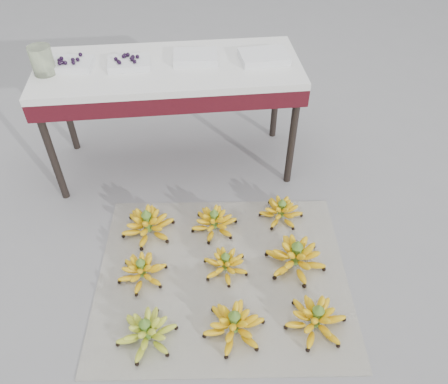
{
  "coord_description": "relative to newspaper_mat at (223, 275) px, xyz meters",
  "views": [
    {
      "loc": [
        -0.02,
        -1.3,
        1.83
      ],
      "look_at": [
        0.16,
        0.36,
        0.25
      ],
      "focal_mm": 35.0,
      "sensor_mm": 36.0,
      "label": 1
    }
  ],
  "objects": [
    {
      "name": "bunch_back_right",
      "position": [
        0.37,
        0.36,
        0.05
      ],
      "size": [
        0.31,
        0.31,
        0.15
      ],
      "rotation": [
        0.0,
        0.0,
        -0.35
      ],
      "color": "yellow",
      "rests_on": "newspaper_mat"
    },
    {
      "name": "bunch_front_left",
      "position": [
        -0.37,
        -0.31,
        0.06
      ],
      "size": [
        0.27,
        0.27,
        0.16
      ],
      "rotation": [
        0.0,
        0.0,
        -0.02
      ],
      "color": "#8AB231",
      "rests_on": "newspaper_mat"
    },
    {
      "name": "bunch_front_center",
      "position": [
        0.02,
        -0.31,
        0.06
      ],
      "size": [
        0.33,
        0.33,
        0.17
      ],
      "rotation": [
        0.0,
        0.0,
        -0.21
      ],
      "color": "yellow",
      "rests_on": "newspaper_mat"
    },
    {
      "name": "bunch_mid_left",
      "position": [
        -0.4,
        0.03,
        0.05
      ],
      "size": [
        0.25,
        0.25,
        0.15
      ],
      "rotation": [
        0.0,
        0.0,
        -0.01
      ],
      "color": "yellow",
      "rests_on": "newspaper_mat"
    },
    {
      "name": "newspaper_mat",
      "position": [
        0.0,
        0.0,
        0.0
      ],
      "size": [
        1.34,
        1.16,
        0.01
      ],
      "primitive_type": "cube",
      "rotation": [
        0.0,
        0.0,
        -0.09
      ],
      "color": "white",
      "rests_on": "ground"
    },
    {
      "name": "tray_far_right",
      "position": [
        0.33,
        0.92,
        0.72
      ],
      "size": [
        0.28,
        0.21,
        0.04
      ],
      "color": "silver",
      "rests_on": "vendor_table"
    },
    {
      "name": "tray_right",
      "position": [
        -0.05,
        0.96,
        0.71
      ],
      "size": [
        0.25,
        0.18,
        0.04
      ],
      "color": "silver",
      "rests_on": "vendor_table"
    },
    {
      "name": "bunch_back_center",
      "position": [
        -0.01,
        0.32,
        0.06
      ],
      "size": [
        0.26,
        0.26,
        0.15
      ],
      "rotation": [
        0.0,
        0.0,
        -0.04
      ],
      "color": "yellow",
      "rests_on": "newspaper_mat"
    },
    {
      "name": "ground",
      "position": [
        -0.11,
        -0.01,
        -0.0
      ],
      "size": [
        60.0,
        60.0,
        0.0
      ],
      "primitive_type": "plane",
      "color": "gray",
      "rests_on": "ground"
    },
    {
      "name": "bunch_front_right",
      "position": [
        0.39,
        -0.33,
        0.06
      ],
      "size": [
        0.35,
        0.35,
        0.17
      ],
      "rotation": [
        0.0,
        0.0,
        -0.31
      ],
      "color": "yellow",
      "rests_on": "newspaper_mat"
    },
    {
      "name": "bunch_back_left",
      "position": [
        -0.38,
        0.33,
        0.06
      ],
      "size": [
        0.3,
        0.3,
        0.18
      ],
      "rotation": [
        0.0,
        0.0,
        -0.03
      ],
      "color": "yellow",
      "rests_on": "newspaper_mat"
    },
    {
      "name": "glass_jar",
      "position": [
        -0.85,
        0.89,
        0.77
      ],
      "size": [
        0.13,
        0.13,
        0.15
      ],
      "primitive_type": "cylinder",
      "rotation": [
        0.0,
        0.0,
        0.08
      ],
      "color": "beige",
      "rests_on": "vendor_table"
    },
    {
      "name": "vendor_table",
      "position": [
        -0.2,
        0.92,
        0.61
      ],
      "size": [
        1.45,
        0.58,
        0.7
      ],
      "color": "black",
      "rests_on": "ground"
    },
    {
      "name": "bunch_mid_right",
      "position": [
        0.38,
        0.03,
        0.07
      ],
      "size": [
        0.4,
        0.4,
        0.19
      ],
      "rotation": [
        0.0,
        0.0,
        0.42
      ],
      "color": "yellow",
      "rests_on": "newspaper_mat"
    },
    {
      "name": "tray_far_left",
      "position": [
        -0.72,
        0.95,
        0.71
      ],
      "size": [
        0.24,
        0.18,
        0.06
      ],
      "color": "silver",
      "rests_on": "vendor_table"
    },
    {
      "name": "tray_left",
      "position": [
        -0.41,
        0.93,
        0.71
      ],
      "size": [
        0.23,
        0.17,
        0.06
      ],
      "color": "silver",
      "rests_on": "vendor_table"
    },
    {
      "name": "bunch_mid_center",
      "position": [
        0.02,
        0.03,
        0.05
      ],
      "size": [
        0.3,
        0.3,
        0.14
      ],
      "rotation": [
        0.0,
        0.0,
        0.41
      ],
      "color": "yellow",
      "rests_on": "newspaper_mat"
    }
  ]
}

